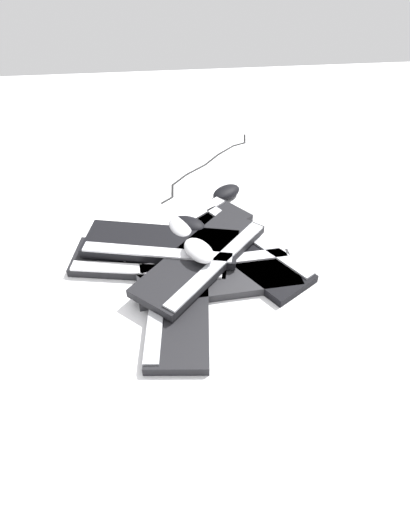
# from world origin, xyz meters

# --- Properties ---
(ground_plane) EXTENTS (3.20, 3.20, 0.00)m
(ground_plane) POSITION_xyz_m (0.00, 0.00, 0.00)
(ground_plane) COLOR white
(keyboard_0) EXTENTS (0.40, 0.43, 0.03)m
(keyboard_0) POSITION_xyz_m (0.06, 0.12, 0.01)
(keyboard_0) COLOR black
(keyboard_0) RESTS_ON ground
(keyboard_1) EXTENTS (0.23, 0.46, 0.03)m
(keyboard_1) POSITION_xyz_m (-0.03, 0.24, 0.01)
(keyboard_1) COLOR black
(keyboard_1) RESTS_ON ground
(keyboard_2) EXTENTS (0.45, 0.19, 0.03)m
(keyboard_2) POSITION_xyz_m (-0.20, 0.16, 0.01)
(keyboard_2) COLOR black
(keyboard_2) RESTS_ON ground
(keyboard_3) EXTENTS (0.18, 0.45, 0.03)m
(keyboard_3) POSITION_xyz_m (-0.12, 0.05, 0.01)
(keyboard_3) COLOR #232326
(keyboard_3) RESTS_ON ground
(keyboard_4) EXTENTS (0.45, 0.37, 0.03)m
(keyboard_4) POSITION_xyz_m (-0.01, -0.04, 0.01)
(keyboard_4) COLOR black
(keyboard_4) RESTS_ON ground
(keyboard_5) EXTENTS (0.25, 0.46, 0.03)m
(keyboard_5) POSITION_xyz_m (0.00, 0.20, 0.04)
(keyboard_5) COLOR black
(keyboard_5) RESTS_ON keyboard_1
(keyboard_6) EXTENTS (0.43, 0.41, 0.03)m
(keyboard_6) POSITION_xyz_m (-0.07, 0.09, 0.04)
(keyboard_6) COLOR black
(keyboard_6) RESTS_ON keyboard_3
(mouse_0) EXTENTS (0.13, 0.11, 0.04)m
(mouse_0) POSITION_xyz_m (-0.08, 0.10, 0.08)
(mouse_0) COLOR silver
(mouse_0) RESTS_ON keyboard_6
(mouse_1) EXTENTS (0.11, 0.13, 0.04)m
(mouse_1) POSITION_xyz_m (0.08, 0.12, 0.05)
(mouse_1) COLOR black
(mouse_1) RESTS_ON keyboard_0
(mouse_2) EXTENTS (0.12, 0.09, 0.04)m
(mouse_2) POSITION_xyz_m (0.07, 0.14, 0.05)
(mouse_2) COLOR #B7B7BC
(mouse_2) RESTS_ON keyboard_0
(mouse_3) EXTENTS (0.12, 0.13, 0.04)m
(mouse_3) POSITION_xyz_m (0.29, -0.03, 0.02)
(mouse_3) COLOR black
(mouse_3) RESTS_ON ground
(cable_0) EXTENTS (0.49, 0.38, 0.01)m
(cable_0) POSITION_xyz_m (0.52, 0.01, 0.00)
(cable_0) COLOR black
(cable_0) RESTS_ON ground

